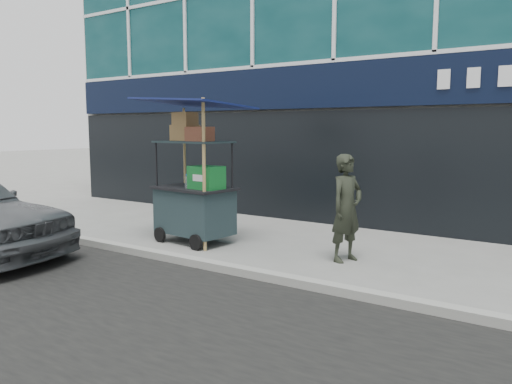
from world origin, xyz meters
The scene contains 4 objects.
ground centered at (0.00, 0.00, 0.00)m, with size 80.00×80.00×0.00m, color slate.
curb centered at (0.00, -0.20, 0.06)m, with size 80.00×0.18×0.12m, color gray.
vendor_cart centered at (-1.29, 1.00, 0.90)m, with size 2.04×1.55×2.57m.
vendor_man centered at (1.46, 1.32, 0.82)m, with size 0.60×0.39×1.64m, color black.
Camera 1 is at (4.47, -5.66, 2.01)m, focal length 35.00 mm.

